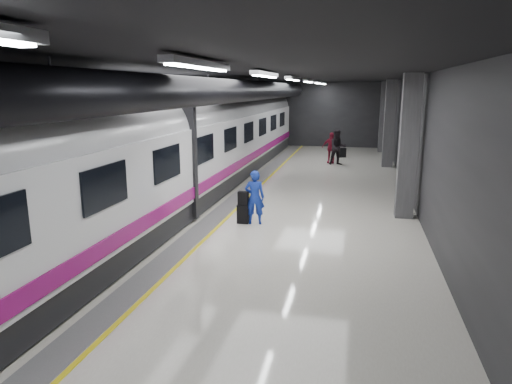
# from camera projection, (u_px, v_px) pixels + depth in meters

# --- Properties ---
(ground) EXTENTS (40.00, 40.00, 0.00)m
(ground) POSITION_uv_depth(u_px,v_px,m) (252.00, 225.00, 13.80)
(ground) COLOR silver
(ground) RESTS_ON ground
(platform_hall) EXTENTS (10.02, 40.02, 4.51)m
(platform_hall) POSITION_uv_depth(u_px,v_px,m) (250.00, 105.00, 13.99)
(platform_hall) COLOR black
(platform_hall) RESTS_ON ground
(train) EXTENTS (3.05, 38.00, 4.05)m
(train) POSITION_uv_depth(u_px,v_px,m) (149.00, 154.00, 14.04)
(train) COLOR black
(train) RESTS_ON ground
(traveler_main) EXTENTS (0.67, 0.50, 1.65)m
(traveler_main) POSITION_uv_depth(u_px,v_px,m) (255.00, 197.00, 13.77)
(traveler_main) COLOR #1A34C8
(traveler_main) RESTS_ON ground
(suitcase_main) EXTENTS (0.36, 0.24, 0.58)m
(suitcase_main) POSITION_uv_depth(u_px,v_px,m) (243.00, 214.00, 13.94)
(suitcase_main) COLOR black
(suitcase_main) RESTS_ON ground
(shoulder_bag) EXTENTS (0.33, 0.20, 0.42)m
(shoulder_bag) POSITION_uv_depth(u_px,v_px,m) (243.00, 198.00, 13.83)
(shoulder_bag) COLOR black
(shoulder_bag) RESTS_ON suitcase_main
(traveler_far_a) EXTENTS (1.10, 0.96, 1.91)m
(traveler_far_a) POSITION_uv_depth(u_px,v_px,m) (338.00, 147.00, 24.55)
(traveler_far_a) COLOR black
(traveler_far_a) RESTS_ON ground
(traveler_far_b) EXTENTS (1.03, 0.50, 1.70)m
(traveler_far_b) POSITION_uv_depth(u_px,v_px,m) (331.00, 148.00, 25.20)
(traveler_far_b) COLOR maroon
(traveler_far_b) RESTS_ON ground
(suitcase_far) EXTENTS (0.45, 0.39, 0.57)m
(suitcase_far) POSITION_uv_depth(u_px,v_px,m) (342.00, 153.00, 27.43)
(suitcase_far) COLOR black
(suitcase_far) RESTS_ON ground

